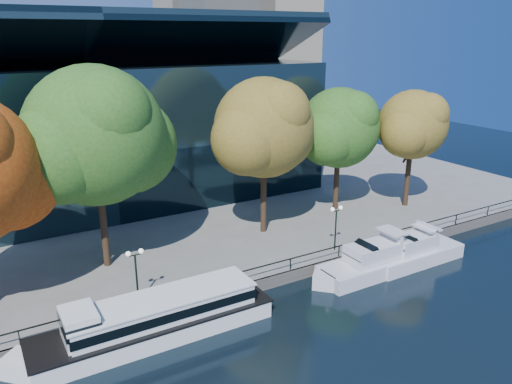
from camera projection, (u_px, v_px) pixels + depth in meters
ground at (258, 316)px, 35.44m from camera, size 160.00×160.00×0.00m
promenade at (116, 183)px, 65.14m from camera, size 90.00×67.08×1.00m
railing at (236, 274)px, 37.52m from camera, size 88.20×0.08×0.99m
convention_building at (86, 131)px, 57.01m from camera, size 50.00×24.57×21.43m
tour_boat at (149, 319)px, 32.54m from camera, size 17.42×3.88×3.30m
cruiser_near at (374, 261)px, 41.45m from camera, size 12.17×3.13×3.53m
cruiser_far at (412, 252)px, 43.23m from camera, size 10.33×2.86×3.38m
tree_2 at (98, 139)px, 37.90m from camera, size 13.40×10.99×16.14m
tree_3 at (266, 130)px, 45.15m from camera, size 11.39×9.34×14.60m
tree_4 at (341, 130)px, 51.68m from camera, size 10.42×8.54×13.02m
tree_5 at (414, 126)px, 52.74m from camera, size 9.17×7.52×12.65m
lamp_1 at (136, 264)px, 34.46m from camera, size 1.26×0.36×4.03m
lamp_2 at (336, 218)px, 43.04m from camera, size 1.26×0.36×4.03m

